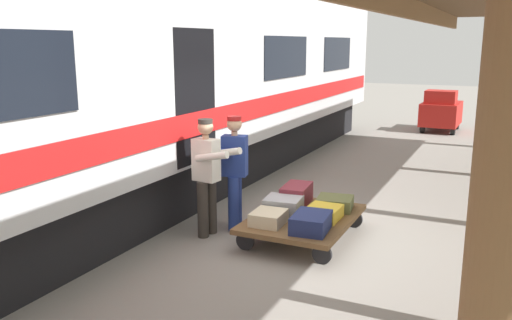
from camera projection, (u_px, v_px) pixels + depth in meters
ground_plane at (310, 239)px, 7.61m from camera, size 60.00×60.00×0.00m
train_car at (116, 86)px, 8.57m from camera, size 3.02×20.29×4.00m
luggage_cart at (303, 219)px, 7.61m from camera, size 1.36×1.89×0.33m
suitcase_navy_fabric at (311, 222)px, 6.99m from camera, size 0.50×0.64×0.23m
suitcase_burgundy_valise at (296, 194)px, 8.15m from camera, size 0.43×0.67×0.29m
suitcase_cream_canvas at (269, 218)px, 7.25m from camera, size 0.44×0.50×0.18m
suitcase_gray_aluminum at (283, 205)px, 7.70m from camera, size 0.56×0.53×0.24m
suitcase_olive_duffel at (335, 203)px, 7.91m from camera, size 0.57×0.53×0.18m
suitcase_yellow_case at (324, 213)px, 7.45m from camera, size 0.45×0.50×0.18m
porter_in_overalls at (233, 168)px, 7.89m from camera, size 0.72×0.53×1.70m
porter_by_door at (208, 173)px, 7.59m from camera, size 0.69×0.47×1.70m
baggage_tug at (441, 111)px, 16.73m from camera, size 1.14×1.73×1.30m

